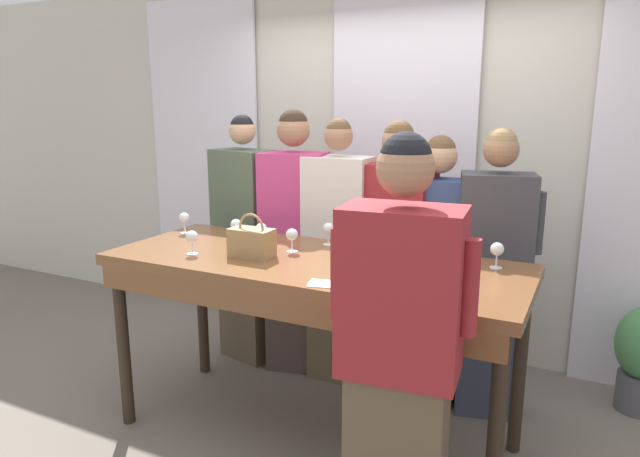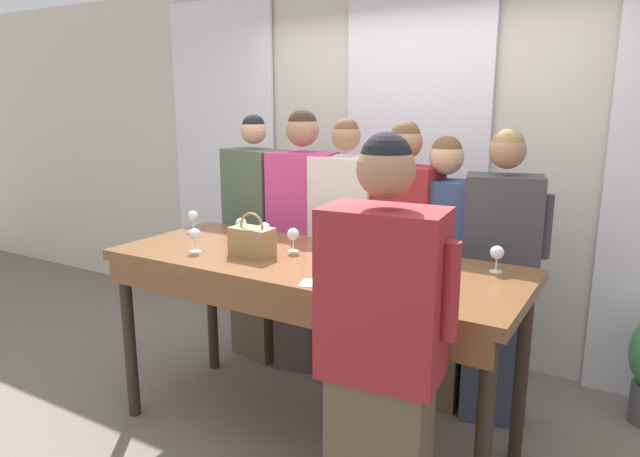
# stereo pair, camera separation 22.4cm
# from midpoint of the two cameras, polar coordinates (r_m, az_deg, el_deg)

# --- Properties ---
(ground_plane) EXTENTS (18.00, 18.00, 0.00)m
(ground_plane) POSITION_cam_midpoint_polar(r_m,az_deg,el_deg) (3.46, 1.18, -19.94)
(ground_plane) COLOR #70665B
(wall_back) EXTENTS (12.00, 0.06, 2.80)m
(wall_back) POSITION_cam_midpoint_polar(r_m,az_deg,el_deg) (4.30, 11.17, 6.26)
(wall_back) COLOR beige
(wall_back) RESTS_ON ground_plane
(curtain_panel_left) EXTENTS (1.08, 0.03, 2.69)m
(curtain_panel_left) POSITION_cam_midpoint_polar(r_m,az_deg,el_deg) (5.13, -8.38, 6.76)
(curtain_panel_left) COLOR white
(curtain_panel_left) RESTS_ON ground_plane
(curtain_panel_center) EXTENTS (1.08, 0.03, 2.69)m
(curtain_panel_center) POSITION_cam_midpoint_polar(r_m,az_deg,el_deg) (4.24, 10.84, 5.43)
(curtain_panel_center) COLOR white
(curtain_panel_center) RESTS_ON ground_plane
(tasting_bar) EXTENTS (2.23, 0.88, 1.04)m
(tasting_bar) POSITION_cam_midpoint_polar(r_m,az_deg,el_deg) (3.04, 1.06, -5.08)
(tasting_bar) COLOR brown
(tasting_bar) RESTS_ON ground_plane
(wine_bottle) EXTENTS (0.07, 0.07, 0.34)m
(wine_bottle) POSITION_cam_midpoint_polar(r_m,az_deg,el_deg) (2.77, 7.86, -2.08)
(wine_bottle) COLOR black
(wine_bottle) RESTS_ON tasting_bar
(handbag) EXTENTS (0.24, 0.13, 0.24)m
(handbag) POSITION_cam_midpoint_polar(r_m,az_deg,el_deg) (3.09, -4.76, -1.24)
(handbag) COLOR #997A4C
(handbag) RESTS_ON tasting_bar
(wine_glass_front_left) EXTENTS (0.07, 0.07, 0.13)m
(wine_glass_front_left) POSITION_cam_midpoint_polar(r_m,az_deg,el_deg) (3.30, 3.09, -0.11)
(wine_glass_front_left) COLOR white
(wine_glass_front_left) RESTS_ON tasting_bar
(wine_glass_front_mid) EXTENTS (0.07, 0.07, 0.13)m
(wine_glass_front_mid) POSITION_cam_midpoint_polar(r_m,az_deg,el_deg) (3.16, -0.68, -0.69)
(wine_glass_front_mid) COLOR white
(wine_glass_front_mid) RESTS_ON tasting_bar
(wine_glass_front_right) EXTENTS (0.07, 0.07, 0.13)m
(wine_glass_front_right) POSITION_cam_midpoint_polar(r_m,az_deg,el_deg) (3.32, -3.65, -0.06)
(wine_glass_front_right) COLOR white
(wine_glass_front_right) RESTS_ON tasting_bar
(wine_glass_center_left) EXTENTS (0.07, 0.07, 0.13)m
(wine_glass_center_left) POSITION_cam_midpoint_polar(r_m,az_deg,el_deg) (2.38, 13.85, -5.57)
(wine_glass_center_left) COLOR white
(wine_glass_center_left) RESTS_ON tasting_bar
(wine_glass_center_mid) EXTENTS (0.07, 0.07, 0.13)m
(wine_glass_center_mid) POSITION_cam_midpoint_polar(r_m,az_deg,el_deg) (2.91, 8.73, -2.00)
(wine_glass_center_mid) COLOR white
(wine_glass_center_mid) RESTS_ON tasting_bar
(wine_glass_center_right) EXTENTS (0.07, 0.07, 0.13)m
(wine_glass_center_right) POSITION_cam_midpoint_polar(r_m,az_deg,el_deg) (2.95, 19.39, -2.42)
(wine_glass_center_right) COLOR white
(wine_glass_center_right) RESTS_ON tasting_bar
(wine_glass_back_left) EXTENTS (0.07, 0.07, 0.13)m
(wine_glass_back_left) POSITION_cam_midpoint_polar(r_m,az_deg,el_deg) (3.45, -6.05, 0.42)
(wine_glass_back_left) COLOR white
(wine_glass_back_left) RESTS_ON tasting_bar
(wine_glass_back_mid) EXTENTS (0.07, 0.07, 0.13)m
(wine_glass_back_mid) POSITION_cam_midpoint_polar(r_m,az_deg,el_deg) (3.20, -10.49, -0.70)
(wine_glass_back_mid) COLOR white
(wine_glass_back_mid) RESTS_ON tasting_bar
(wine_glass_back_right) EXTENTS (0.07, 0.07, 0.13)m
(wine_glass_back_right) POSITION_cam_midpoint_polar(r_m,az_deg,el_deg) (3.72, -10.91, 1.15)
(wine_glass_back_right) COLOR white
(wine_glass_back_right) RESTS_ON tasting_bar
(napkin) EXTENTS (0.14, 0.14, 0.00)m
(napkin) POSITION_cam_midpoint_polar(r_m,az_deg,el_deg) (2.63, 1.74, -5.54)
(napkin) COLOR white
(napkin) RESTS_ON tasting_bar
(pen) EXTENTS (0.14, 0.06, 0.01)m
(pen) POSITION_cam_midpoint_polar(r_m,az_deg,el_deg) (3.07, 10.35, -3.02)
(pen) COLOR black
(pen) RESTS_ON tasting_bar
(guest_olive_jacket) EXTENTS (0.55, 0.35, 1.77)m
(guest_olive_jacket) POSITION_cam_midpoint_polar(r_m,az_deg,el_deg) (4.11, -4.85, -1.05)
(guest_olive_jacket) COLOR brown
(guest_olive_jacket) RESTS_ON ground_plane
(guest_pink_top) EXTENTS (0.55, 0.36, 1.81)m
(guest_pink_top) POSITION_cam_midpoint_polar(r_m,az_deg,el_deg) (3.89, -0.06, -1.28)
(guest_pink_top) COLOR #473833
(guest_pink_top) RESTS_ON ground_plane
(guest_cream_sweater) EXTENTS (0.54, 0.27, 1.76)m
(guest_cream_sweater) POSITION_cam_midpoint_polar(r_m,az_deg,el_deg) (3.75, 4.23, -2.44)
(guest_cream_sweater) COLOR brown
(guest_cream_sweater) RESTS_ON ground_plane
(guest_striped_shirt) EXTENTS (0.56, 0.29, 1.75)m
(guest_striped_shirt) POSITION_cam_midpoint_polar(r_m,az_deg,el_deg) (3.60, 9.91, -3.12)
(guest_striped_shirt) COLOR #473833
(guest_striped_shirt) RESTS_ON ground_plane
(guest_navy_coat) EXTENTS (0.46, 0.23, 1.67)m
(guest_navy_coat) POSITION_cam_midpoint_polar(r_m,az_deg,el_deg) (3.52, 13.80, -4.05)
(guest_navy_coat) COLOR brown
(guest_navy_coat) RESTS_ON ground_plane
(guest_beige_cap) EXTENTS (0.52, 0.35, 1.72)m
(guest_beige_cap) POSITION_cam_midpoint_polar(r_m,az_deg,el_deg) (3.45, 19.21, -4.73)
(guest_beige_cap) COLOR #383D51
(guest_beige_cap) RESTS_ON ground_plane
(host_pouring) EXTENTS (0.57, 0.32, 1.76)m
(host_pouring) POSITION_cam_midpoint_polar(r_m,az_deg,el_deg) (2.27, 9.02, -12.99)
(host_pouring) COLOR brown
(host_pouring) RESTS_ON ground_plane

